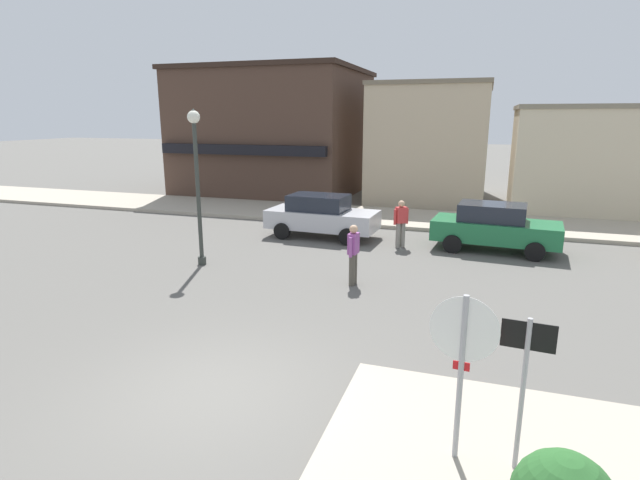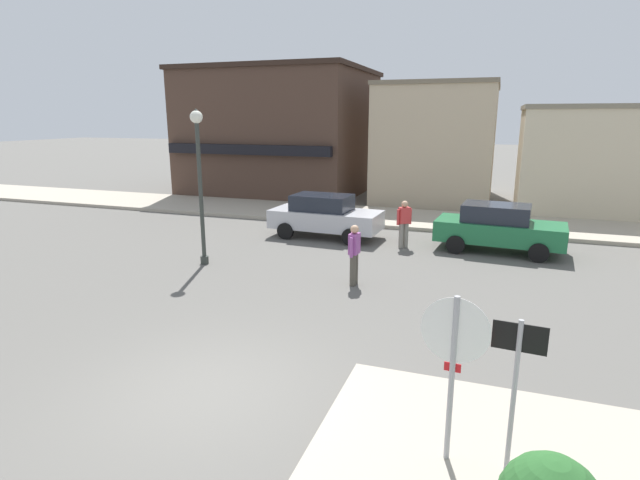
% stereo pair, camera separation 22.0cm
% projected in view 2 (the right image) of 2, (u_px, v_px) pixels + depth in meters
% --- Properties ---
extents(ground_plane, '(160.00, 160.00, 0.00)m').
position_uv_depth(ground_plane, '(208.00, 391.00, 8.05)').
color(ground_plane, '#5B5954').
extents(kerb_far, '(80.00, 4.00, 0.15)m').
position_uv_depth(kerb_far, '(392.00, 218.00, 21.57)').
color(kerb_far, '#A89E8C').
rests_on(kerb_far, ground).
extents(stop_sign, '(0.82, 0.09, 2.30)m').
position_uv_depth(stop_sign, '(453.00, 358.00, 5.95)').
color(stop_sign, '#9E9EA3').
rests_on(stop_sign, ground).
extents(one_way_sign, '(0.60, 0.08, 2.10)m').
position_uv_depth(one_way_sign, '(515.00, 382.00, 5.77)').
color(one_way_sign, '#9E9EA3').
rests_on(one_way_sign, ground).
extents(lamp_post, '(0.36, 0.36, 4.54)m').
position_uv_depth(lamp_post, '(199.00, 165.00, 14.35)').
color(lamp_post, '#333833').
rests_on(lamp_post, ground).
extents(parked_car_nearest, '(4.08, 2.03, 1.56)m').
position_uv_depth(parked_car_nearest, '(325.00, 215.00, 18.23)').
color(parked_car_nearest, '#B7B7BC').
rests_on(parked_car_nearest, ground).
extents(parked_car_second, '(4.13, 2.13, 1.56)m').
position_uv_depth(parked_car_second, '(498.00, 227.00, 16.26)').
color(parked_car_second, '#1E6B3D').
rests_on(parked_car_second, ground).
extents(pedestrian_crossing_near, '(0.48, 0.42, 1.61)m').
position_uv_depth(pedestrian_crossing_near, '(404.00, 223.00, 16.68)').
color(pedestrian_crossing_near, gray).
rests_on(pedestrian_crossing_near, ground).
extents(pedestrian_crossing_far, '(0.24, 0.55, 1.61)m').
position_uv_depth(pedestrian_crossing_far, '(354.00, 253.00, 12.97)').
color(pedestrian_crossing_far, '#4C473D').
rests_on(pedestrian_crossing_far, ground).
extents(building_corner_shop, '(9.81, 9.31, 6.94)m').
position_uv_depth(building_corner_shop, '(282.00, 131.00, 29.15)').
color(building_corner_shop, '#473328').
rests_on(building_corner_shop, ground).
extents(building_storefront_left_near, '(5.79, 7.55, 5.96)m').
position_uv_depth(building_storefront_left_near, '(438.00, 143.00, 26.28)').
color(building_storefront_left_near, tan).
rests_on(building_storefront_left_near, ground).
extents(building_storefront_left_mid, '(5.95, 5.36, 4.83)m').
position_uv_depth(building_storefront_left_mid, '(588.00, 160.00, 22.64)').
color(building_storefront_left_mid, beige).
rests_on(building_storefront_left_mid, ground).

